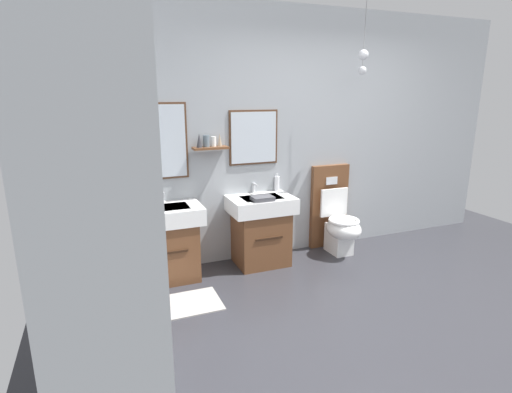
{
  "coord_description": "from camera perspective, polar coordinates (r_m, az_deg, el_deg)",
  "views": [
    {
      "loc": [
        -2.39,
        -2.24,
        1.83
      ],
      "look_at": [
        -0.91,
        1.45,
        0.79
      ],
      "focal_mm": 28.12,
      "sensor_mm": 36.0,
      "label": 1
    }
  ],
  "objects": [
    {
      "name": "tap_on_right_sink",
      "position": [
        4.4,
        -0.24,
        1.41
      ],
      "size": [
        0.03,
        0.13,
        0.11
      ],
      "color": "silver",
      "rests_on": "vanity_sink_right"
    },
    {
      "name": "toilet",
      "position": [
        4.8,
        11.32,
        -3.29
      ],
      "size": [
        0.48,
        0.62,
        1.0
      ],
      "color": "brown",
      "rests_on": "ground"
    },
    {
      "name": "folded_hand_towel",
      "position": [
        4.1,
        0.94,
        -0.28
      ],
      "size": [
        0.22,
        0.16,
        0.04
      ],
      "primitive_type": "cube",
      "color": "#47474C",
      "rests_on": "vanity_sink_right"
    },
    {
      "name": "tap_on_left_sink",
      "position": [
        4.15,
        -13.17,
        0.21
      ],
      "size": [
        0.03,
        0.13,
        0.11
      ],
      "color": "silver",
      "rests_on": "vanity_sink_left"
    },
    {
      "name": "toothbrush_cup",
      "position": [
        4.11,
        -16.74,
        -0.33
      ],
      "size": [
        0.07,
        0.08,
        0.2
      ],
      "color": "silver",
      "rests_on": "vanity_sink_left"
    },
    {
      "name": "soap_dispenser",
      "position": [
        4.5,
        2.99,
        1.88
      ],
      "size": [
        0.06,
        0.06,
        0.2
      ],
      "color": "white",
      "rests_on": "vanity_sink_right"
    },
    {
      "name": "vanity_sink_right",
      "position": [
        4.35,
        0.65,
        -4.51
      ],
      "size": [
        0.68,
        0.5,
        0.75
      ],
      "color": "brown",
      "rests_on": "ground"
    },
    {
      "name": "wall_back",
      "position": [
        4.73,
        8.49,
        8.8
      ],
      "size": [
        4.91,
        0.55,
        2.72
      ],
      "color": "#999EA3",
      "rests_on": "ground"
    },
    {
      "name": "vanity_sink_left",
      "position": [
        4.1,
        -12.43,
        -6.09
      ],
      "size": [
        0.68,
        0.5,
        0.75
      ],
      "color": "brown",
      "rests_on": "ground"
    },
    {
      "name": "bath_mat",
      "position": [
        3.73,
        -10.48,
        -14.9
      ],
      "size": [
        0.68,
        0.44,
        0.01
      ],
      "primitive_type": "cube",
      "color": "#9E9993",
      "rests_on": "ground"
    },
    {
      "name": "ground_plane",
      "position": [
        3.77,
        22.51,
        -16.45
      ],
      "size": [
        6.11,
        4.98,
        0.1
      ],
      "primitive_type": "cube",
      "color": "#2D2D33",
      "rests_on": "ground"
    },
    {
      "name": "wall_left",
      "position": [
        2.29,
        -21.55,
        1.85
      ],
      "size": [
        0.12,
        3.78,
        2.72
      ],
      "primitive_type": "cube",
      "color": "#999EA3",
      "rests_on": "ground"
    }
  ]
}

